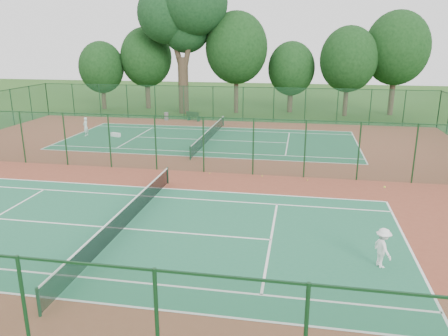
{
  "coord_description": "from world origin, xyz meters",
  "views": [
    {
      "loc": [
        7.4,
        -25.52,
        7.93
      ],
      "look_at": [
        3.59,
        -4.26,
        1.6
      ],
      "focal_mm": 35.0,
      "sensor_mm": 36.0,
      "label": 1
    }
  ],
  "objects_px": {
    "bench": "(193,116)",
    "big_tree": "(183,12)",
    "player_near": "(383,248)",
    "kit_bag": "(116,135)",
    "trash_bin": "(166,116)",
    "player_far": "(86,127)"
  },
  "relations": [
    {
      "from": "bench",
      "to": "big_tree",
      "type": "distance_m",
      "value": 11.65
    },
    {
      "from": "player_near",
      "to": "bench",
      "type": "height_order",
      "value": "player_near"
    },
    {
      "from": "kit_bag",
      "to": "bench",
      "type": "bearing_deg",
      "value": 82.19
    },
    {
      "from": "trash_bin",
      "to": "kit_bag",
      "type": "xyz_separation_m",
      "value": [
        -1.86,
        -8.47,
        -0.24
      ]
    },
    {
      "from": "player_near",
      "to": "bench",
      "type": "relative_size",
      "value": 0.93
    },
    {
      "from": "trash_bin",
      "to": "big_tree",
      "type": "bearing_deg",
      "value": 82.48
    },
    {
      "from": "bench",
      "to": "kit_bag",
      "type": "distance_m",
      "value": 9.74
    },
    {
      "from": "kit_bag",
      "to": "big_tree",
      "type": "relative_size",
      "value": 0.06
    },
    {
      "from": "player_far",
      "to": "kit_bag",
      "type": "xyz_separation_m",
      "value": [
        2.64,
        0.12,
        -0.65
      ]
    },
    {
      "from": "player_near",
      "to": "kit_bag",
      "type": "relative_size",
      "value": 1.7
    },
    {
      "from": "bench",
      "to": "kit_bag",
      "type": "height_order",
      "value": "bench"
    },
    {
      "from": "kit_bag",
      "to": "big_tree",
      "type": "height_order",
      "value": "big_tree"
    },
    {
      "from": "player_near",
      "to": "player_far",
      "type": "distance_m",
      "value": 28.73
    },
    {
      "from": "player_near",
      "to": "big_tree",
      "type": "height_order",
      "value": "big_tree"
    },
    {
      "from": "player_near",
      "to": "player_far",
      "type": "xyz_separation_m",
      "value": [
        -21.34,
        19.24,
        0.06
      ]
    },
    {
      "from": "player_near",
      "to": "kit_bag",
      "type": "height_order",
      "value": "player_near"
    },
    {
      "from": "bench",
      "to": "big_tree",
      "type": "height_order",
      "value": "big_tree"
    },
    {
      "from": "player_far",
      "to": "kit_bag",
      "type": "relative_size",
      "value": 1.83
    },
    {
      "from": "player_far",
      "to": "trash_bin",
      "type": "height_order",
      "value": "player_far"
    },
    {
      "from": "player_near",
      "to": "player_far",
      "type": "bearing_deg",
      "value": 25.0
    },
    {
      "from": "player_far",
      "to": "trash_bin",
      "type": "xyz_separation_m",
      "value": [
        4.5,
        8.59,
        -0.41
      ]
    },
    {
      "from": "player_near",
      "to": "big_tree",
      "type": "bearing_deg",
      "value": 3.22
    }
  ]
}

